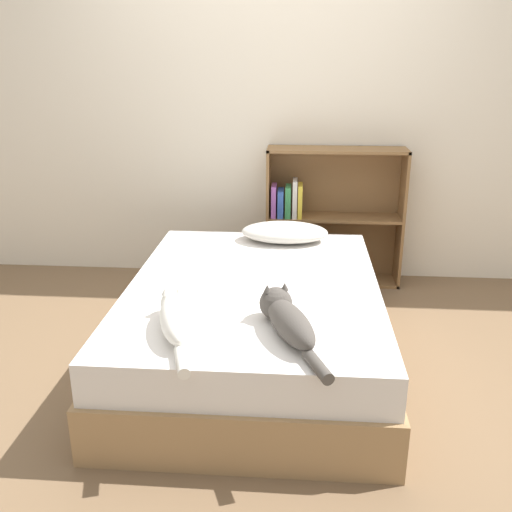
# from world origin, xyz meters

# --- Properties ---
(ground_plane) EXTENTS (8.00, 8.00, 0.00)m
(ground_plane) POSITION_xyz_m (0.00, 0.00, 0.00)
(ground_plane) COLOR brown
(wall_back) EXTENTS (8.00, 0.06, 2.50)m
(wall_back) POSITION_xyz_m (0.00, 1.37, 1.25)
(wall_back) COLOR silver
(wall_back) RESTS_ON ground_plane
(bed) EXTENTS (1.32, 1.81, 0.46)m
(bed) POSITION_xyz_m (0.00, 0.00, 0.23)
(bed) COLOR #99754C
(bed) RESTS_ON ground_plane
(pillow) EXTENTS (0.54, 0.33, 0.12)m
(pillow) POSITION_xyz_m (0.14, 0.71, 0.52)
(pillow) COLOR beige
(pillow) RESTS_ON bed
(cat_light) EXTENTS (0.26, 0.61, 0.14)m
(cat_light) POSITION_xyz_m (-0.29, -0.56, 0.52)
(cat_light) COLOR white
(cat_light) RESTS_ON bed
(cat_dark) EXTENTS (0.31, 0.62, 0.17)m
(cat_dark) POSITION_xyz_m (0.18, -0.54, 0.52)
(cat_dark) COLOR #47423D
(cat_dark) RESTS_ON bed
(bookshelf) EXTENTS (0.95, 0.26, 0.97)m
(bookshelf) POSITION_xyz_m (0.43, 1.24, 0.50)
(bookshelf) COLOR brown
(bookshelf) RESTS_ON ground_plane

